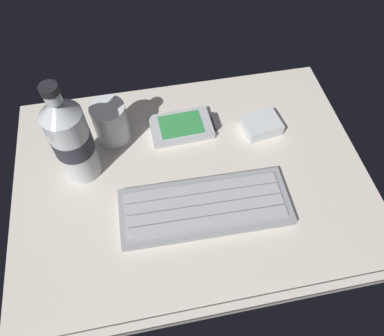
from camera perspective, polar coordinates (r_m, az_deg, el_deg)
The scene contains 6 objects.
ground_plane at distance 67.08cm, azimuth 0.04°, elevation -2.04°, with size 64.00×48.00×2.80cm.
keyboard at distance 62.49cm, azimuth 2.03°, elevation -6.07°, with size 29.26×11.70×1.70cm.
handheld_device at distance 72.53cm, azimuth -1.22°, elevation 6.55°, with size 13.02×8.07×1.50cm.
juice_cup at distance 70.34cm, azimuth -12.53°, elevation 6.71°, with size 6.40×6.40×8.50cm.
water_bottle at distance 63.19cm, azimuth -18.40°, elevation 4.32°, with size 6.73×6.73×20.80cm.
charger_block at distance 73.37cm, azimuth 10.80°, elevation 6.62°, with size 7.00×5.60×2.40cm, color silver.
Camera 1 is at (-6.69, -34.58, 56.25)cm, focal length 34.03 mm.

